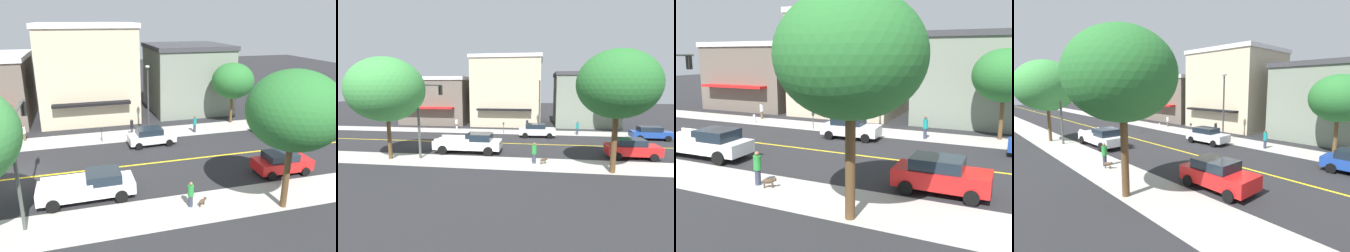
% 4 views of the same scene
% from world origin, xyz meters
% --- Properties ---
extents(ground_plane, '(140.00, 140.00, 0.00)m').
position_xyz_m(ground_plane, '(0.00, 0.00, 0.00)').
color(ground_plane, '#262628').
extents(sidewalk_left, '(3.43, 126.00, 0.01)m').
position_xyz_m(sidewalk_left, '(-7.02, 0.00, 0.00)').
color(sidewalk_left, '#ADA8A0').
rests_on(sidewalk_left, ground).
extents(sidewalk_right, '(3.43, 126.00, 0.01)m').
position_xyz_m(sidewalk_right, '(7.02, 0.00, 0.00)').
color(sidewalk_right, '#ADA8A0').
rests_on(sidewalk_right, ground).
extents(road_centerline_stripe, '(0.20, 126.00, 0.00)m').
position_xyz_m(road_centerline_stripe, '(0.00, 0.00, 0.00)').
color(road_centerline_stripe, yellow).
rests_on(road_centerline_stripe, ground).
extents(brick_apartment_block, '(10.66, 10.60, 7.39)m').
position_xyz_m(brick_apartment_block, '(-15.26, -5.75, 3.71)').
color(brick_apartment_block, '#665B51').
rests_on(brick_apartment_block, ground).
extents(pale_office_building, '(10.90, 10.55, 10.49)m').
position_xyz_m(pale_office_building, '(-15.27, 5.70, 5.25)').
color(pale_office_building, beige).
rests_on(pale_office_building, ground).
extents(tan_rowhouse, '(9.74, 9.32, 7.99)m').
position_xyz_m(tan_rowhouse, '(-15.28, 17.51, 4.01)').
color(tan_rowhouse, gray).
rests_on(tan_rowhouse, ground).
extents(street_tree_left_near, '(4.46, 4.46, 6.50)m').
position_xyz_m(street_tree_left_near, '(-8.33, 20.40, 4.60)').
color(street_tree_left_near, brown).
rests_on(street_tree_left_near, ground).
extents(street_tree_right_corner, '(5.36, 5.36, 8.32)m').
position_xyz_m(street_tree_right_corner, '(8.27, 15.89, 6.03)').
color(street_tree_right_corner, brown).
rests_on(street_tree_right_corner, ground).
extents(street_tree_left_far, '(6.00, 6.00, 8.21)m').
position_xyz_m(street_tree_left_far, '(7.06, -1.29, 5.65)').
color(street_tree_left_far, brown).
rests_on(street_tree_left_far, ground).
extents(fire_hydrant, '(0.44, 0.24, 0.75)m').
position_xyz_m(fire_hydrant, '(-6.13, -0.03, 0.37)').
color(fire_hydrant, silver).
rests_on(fire_hydrant, ground).
extents(parking_meter, '(0.12, 0.18, 1.38)m').
position_xyz_m(parking_meter, '(-5.87, 6.23, 0.91)').
color(parking_meter, '#4C4C51').
rests_on(parking_meter, ground).
extents(traffic_light_mast, '(5.33, 0.32, 6.56)m').
position_xyz_m(traffic_light_mast, '(4.96, 1.07, 4.36)').
color(traffic_light_mast, '#474C47').
rests_on(traffic_light_mast, ground).
extents(street_lamp, '(0.70, 0.36, 6.86)m').
position_xyz_m(street_lamp, '(-6.13, 10.70, 4.20)').
color(street_lamp, '#38383D').
rests_on(street_lamp, ground).
extents(red_sedan_right_curb, '(2.09, 4.17, 1.62)m').
position_xyz_m(red_sedan_right_curb, '(4.16, 18.44, 0.84)').
color(red_sedan_right_curb, red).
rests_on(red_sedan_right_curb, ground).
extents(white_sedan_left_curb, '(2.15, 4.29, 1.57)m').
position_xyz_m(white_sedan_left_curb, '(-3.98, 10.45, 0.82)').
color(white_sedan_left_curb, silver).
rests_on(white_sedan_left_curb, ground).
extents(white_pickup_truck, '(2.38, 5.98, 1.77)m').
position_xyz_m(white_pickup_truck, '(4.20, 4.67, 0.89)').
color(white_pickup_truck, silver).
rests_on(white_pickup_truck, ground).
extents(pedestrian_black_shirt, '(0.30, 0.30, 1.80)m').
position_xyz_m(pedestrian_black_shirt, '(-6.77, 9.18, 0.98)').
color(pedestrian_black_shirt, '#33384C').
rests_on(pedestrian_black_shirt, ground).
extents(pedestrian_white_shirt, '(0.32, 0.32, 1.57)m').
position_xyz_m(pedestrian_white_shirt, '(-8.13, -0.73, 0.83)').
color(pedestrian_white_shirt, brown).
rests_on(pedestrian_white_shirt, ground).
extents(pedestrian_teal_shirt, '(0.34, 0.34, 1.66)m').
position_xyz_m(pedestrian_teal_shirt, '(-6.21, 15.43, 0.88)').
color(pedestrian_teal_shirt, '#33384C').
rests_on(pedestrian_teal_shirt, ground).
extents(pedestrian_green_shirt, '(0.36, 0.36, 1.63)m').
position_xyz_m(pedestrian_green_shirt, '(6.78, 10.47, 0.86)').
color(pedestrian_green_shirt, '#33384C').
rests_on(pedestrian_green_shirt, ground).
extents(small_dog, '(0.48, 0.63, 0.49)m').
position_xyz_m(small_dog, '(6.90, 11.21, 0.32)').
color(small_dog, '#4C3828').
rests_on(small_dog, ground).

